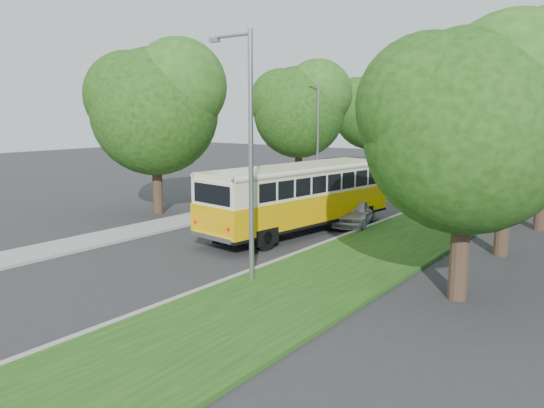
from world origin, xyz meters
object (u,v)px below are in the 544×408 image
Objects in this scene: car_silver at (355,212)px; car_grey at (478,172)px; car_white at (423,190)px; lamppost_far at (317,133)px; lamppost_near at (249,149)px; car_blue at (432,180)px; vintage_bus at (300,199)px.

car_grey is at bearing 74.96° from car_silver.
lamppost_far is at bearing -172.47° from car_white.
lamppost_far is at bearing 116.37° from car_silver.
car_grey is at bearing 92.85° from lamppost_near.
car_blue is (-1.12, 13.85, 0.08)m from car_silver.
car_blue is at bearing 108.07° from car_white.
car_blue is (6.28, 5.52, -3.36)m from lamppost_far.
lamppost_far is 11.66m from car_silver.
car_white is (1.48, 11.78, -0.86)m from vintage_bus.
car_silver is at bearing 73.32° from vintage_bus.
lamppost_near is at bearing -69.06° from car_blue.
vintage_bus is at bearing -75.95° from car_blue.
lamppost_near is at bearing -88.22° from car_grey.
car_grey is (-0.09, 21.82, 0.09)m from car_silver.
car_grey is (1.03, 7.97, 0.01)m from car_blue.
lamppost_far is 8.30m from car_white.
car_white is (0.16, 8.83, 0.06)m from car_silver.
lamppost_far is 13.06m from vintage_bus.
car_grey reaches higher than car_blue.
car_grey is (-0.25, 12.99, 0.03)m from car_white.
car_white is 0.86× the size of car_blue.
vintage_bus is 2.40× the size of car_white.
car_blue is at bearing 79.35° from car_silver.
car_blue is at bearing -98.45° from car_grey.
car_grey is (7.32, 13.49, -3.35)m from lamppost_far.
lamppost_far reaches higher than car_silver.
car_grey is at bearing 94.54° from vintage_bus.
vintage_bus is 2.70× the size of car_silver.
vintage_bus is at bearing -129.33° from car_silver.
lamppost_far is 1.44× the size of car_blue.
car_blue is at bearing 96.23° from lamppost_near.
lamppost_near reaches higher than lamppost_far.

